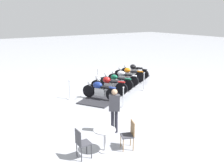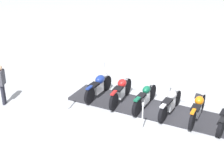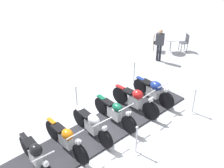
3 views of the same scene
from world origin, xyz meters
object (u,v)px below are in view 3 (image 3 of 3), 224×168
Objects in this scene: stanchion_left_mid at (77,102)px; bystander_person at (160,42)px; stanchion_right_mid at (136,145)px; cafe_chair_near_table at (185,41)px; cafe_table at (171,42)px; stanchion_left_rear at (134,76)px; motorcycle_copper at (66,139)px; motorcycle_forest at (115,112)px; motorcycle_maroon at (136,100)px; motorcycle_navy at (154,90)px; motorcycle_black at (36,155)px; cafe_chair_across_table at (156,41)px; motorcycle_chrome at (92,125)px; stanchion_right_rear at (193,105)px.

bystander_person reaches higher than stanchion_left_mid.
cafe_chair_near_table is at bearing 145.19° from stanchion_right_mid.
cafe_chair_near_table is at bearing 87.18° from cafe_table.
motorcycle_copper is at bearing -41.32° from stanchion_left_rear.
motorcycle_maroon is (-0.53, 0.92, 0.06)m from motorcycle_forest.
motorcycle_copper is at bearing -88.29° from motorcycle_navy.
motorcycle_black is 1.01× the size of motorcycle_copper.
cafe_chair_across_table is at bearing 119.45° from motorcycle_forest.
motorcycle_forest is at bearing 93.56° from motorcycle_chrome.
motorcycle_copper is at bearing -105.09° from cafe_chair_across_table.
stanchion_right_rear is at bearing 61.83° from motorcycle_forest.
motorcycle_black is at bearing -28.77° from stanchion_left_mid.
motorcycle_forest is at bearing 94.64° from motorcycle_black.
motorcycle_black is at bearing -93.71° from motorcycle_maroon.
stanchion_left_rear reaches higher than cafe_table.
motorcycle_forest reaches higher than motorcycle_chrome.
bystander_person reaches higher than motorcycle_copper.
motorcycle_navy is at bearing 93.25° from motorcycle_chrome.
stanchion_right_rear is 3.17m from stanchion_right_mid.
bystander_person is at bearing 28.65° from cafe_chair_near_table.
motorcycle_maroon is at bearing 164.03° from stanchion_right_mid.
stanchion_right_rear reaches higher than cafe_table.
motorcycle_black is 10.18m from cafe_table.
motorcycle_chrome is (-0.53, 0.91, -0.01)m from motorcycle_copper.
stanchion_right_mid is (-0.02, 3.04, -0.21)m from motorcycle_black.
stanchion_left_mid is (-2.69, 1.48, -0.12)m from motorcycle_black.
motorcycle_maroon is 1.81× the size of stanchion_left_rear.
stanchion_right_rear is 5.95m from cafe_chair_across_table.
motorcycle_black is 9.90m from cafe_chair_across_table.
motorcycle_maroon reaches higher than motorcycle_navy.
motorcycle_chrome is at bearing -93.80° from motorcycle_maroon.
motorcycle_maroon is at bearing 94.51° from motorcycle_black.
motorcycle_forest is at bearing -38.48° from cafe_table.
motorcycle_forest is 2.02× the size of cafe_chair_across_table.
cafe_chair_across_table reaches higher than cafe_table.
motorcycle_copper reaches higher than stanchion_right_mid.
stanchion_right_rear is at bearing 71.10° from motorcycle_chrome.
motorcycle_maroon reaches higher than cafe_table.
stanchion_left_rear reaches higher than cafe_chair_across_table.
cafe_chair_across_table is at bearing 145.74° from stanchion_left_rear.
motorcycle_chrome is 4.03m from stanchion_left_rear.
stanchion_left_rear is at bearing 108.30° from motorcycle_copper.
bystander_person is at bearing 113.36° from motorcycle_chrome.
motorcycle_chrome is 1.87× the size of stanchion_right_rear.
bystander_person reaches higher than stanchion_right_rear.
motorcycle_navy is at bearing -87.86° from cafe_chair_across_table.
motorcycle_navy is at bearing 91.41° from motorcycle_forest.
stanchion_left_rear reaches higher than motorcycle_black.
stanchion_right_rear is at bearing 120.31° from stanchion_right_mid.
motorcycle_black is 1.78× the size of stanchion_left_mid.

